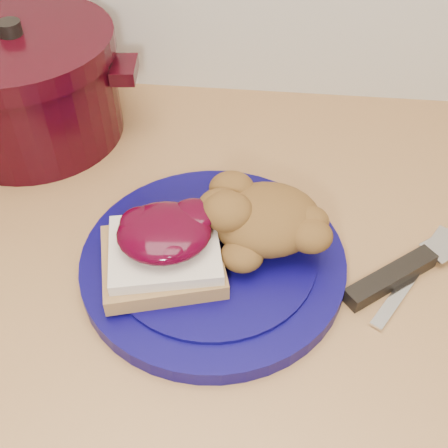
# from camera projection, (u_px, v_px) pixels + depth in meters

# --- Properties ---
(base_cabinet) EXTENTS (4.00, 0.60, 0.86)m
(base_cabinet) POSITION_uv_depth(u_px,v_px,m) (237.00, 409.00, 1.01)
(base_cabinet) COLOR beige
(base_cabinet) RESTS_ON floor
(plate) EXTENTS (0.34, 0.34, 0.02)m
(plate) POSITION_uv_depth(u_px,v_px,m) (213.00, 262.00, 0.62)
(plate) COLOR #080444
(plate) RESTS_ON wood_countertop
(sandwich) EXTENTS (0.15, 0.14, 0.06)m
(sandwich) POSITION_uv_depth(u_px,v_px,m) (164.00, 248.00, 0.58)
(sandwich) COLOR olive
(sandwich) RESTS_ON plate
(stuffing_mound) EXTENTS (0.13, 0.12, 0.06)m
(stuffing_mound) POSITION_uv_depth(u_px,v_px,m) (266.00, 219.00, 0.61)
(stuffing_mound) COLOR brown
(stuffing_mound) RESTS_ON plate
(chef_knife) EXTENTS (0.27, 0.22, 0.02)m
(chef_knife) POSITION_uv_depth(u_px,v_px,m) (419.00, 261.00, 0.62)
(chef_knife) COLOR black
(chef_knife) RESTS_ON wood_countertop
(butter_knife) EXTENTS (0.11, 0.16, 0.00)m
(butter_knife) POSITION_uv_depth(u_px,v_px,m) (413.00, 274.00, 0.62)
(butter_knife) COLOR silver
(butter_knife) RESTS_ON wood_countertop
(dutch_oven) EXTENTS (0.31, 0.28, 0.16)m
(dutch_oven) POSITION_uv_depth(u_px,v_px,m) (26.00, 85.00, 0.75)
(dutch_oven) COLOR black
(dutch_oven) RESTS_ON wood_countertop
(pepper_grinder) EXTENTS (0.06, 0.06, 0.12)m
(pepper_grinder) POSITION_uv_depth(u_px,v_px,m) (56.00, 72.00, 0.80)
(pepper_grinder) COLOR black
(pepper_grinder) RESTS_ON wood_countertop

